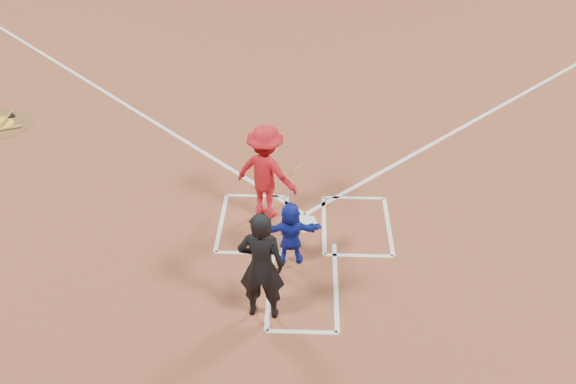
{
  "coord_description": "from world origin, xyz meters",
  "views": [
    {
      "loc": [
        0.05,
        -9.81,
        7.28
      ],
      "look_at": [
        -0.3,
        -0.4,
        1.0
      ],
      "focal_mm": 40.0,
      "sensor_mm": 36.0,
      "label": 1
    }
  ],
  "objects_px": {
    "catcher": "(291,233)",
    "home_plate": "(305,224)",
    "umpire": "(261,266)",
    "batter_at_plate": "(266,172)"
  },
  "relations": [
    {
      "from": "catcher",
      "to": "batter_at_plate",
      "type": "distance_m",
      "value": 1.52
    },
    {
      "from": "home_plate",
      "to": "umpire",
      "type": "relative_size",
      "value": 0.31
    },
    {
      "from": "home_plate",
      "to": "catcher",
      "type": "height_order",
      "value": "catcher"
    },
    {
      "from": "umpire",
      "to": "batter_at_plate",
      "type": "height_order",
      "value": "umpire"
    },
    {
      "from": "umpire",
      "to": "batter_at_plate",
      "type": "xyz_separation_m",
      "value": [
        -0.11,
        2.71,
        -0.02
      ]
    },
    {
      "from": "catcher",
      "to": "home_plate",
      "type": "bearing_deg",
      "value": -107.03
    },
    {
      "from": "umpire",
      "to": "batter_at_plate",
      "type": "distance_m",
      "value": 2.71
    },
    {
      "from": "catcher",
      "to": "batter_at_plate",
      "type": "xyz_separation_m",
      "value": [
        -0.51,
        1.39,
        0.35
      ]
    },
    {
      "from": "catcher",
      "to": "umpire",
      "type": "distance_m",
      "value": 1.42
    },
    {
      "from": "catcher",
      "to": "umpire",
      "type": "relative_size",
      "value": 0.62
    }
  ]
}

